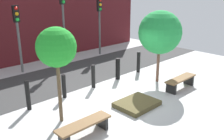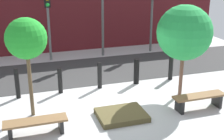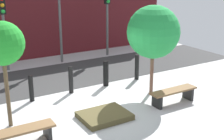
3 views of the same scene
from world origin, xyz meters
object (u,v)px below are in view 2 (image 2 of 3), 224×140
object	(u,v)px
bench_right	(199,99)
tree_behind_right_bench	(184,33)
bollard_right	(136,71)
bench_left	(36,124)
planter_bed	(121,115)
bollard_far_left	(17,83)
traffic_light_mid_east	(103,0)
tree_behind_left_bench	(26,39)
bollard_center	(100,75)
bollard_left	(60,81)
traffic_light_east	(152,5)
traffic_light_mid_west	(48,12)
bollard_far_right	(171,67)

from	to	relation	value
bench_right	tree_behind_right_bench	xyz separation A→B (m)	(-0.00, 1.18, 1.87)
bench_right	bollard_right	distance (m)	2.84
bollard_right	tree_behind_right_bench	bearing A→B (deg)	-53.33
bench_left	bench_right	size ratio (longest dim) A/B	0.99
planter_bed	bollard_right	bearing A→B (deg)	59.03
bollard_far_left	bollard_right	size ratio (longest dim) A/B	1.08
bollard_far_left	traffic_light_mid_east	world-z (taller)	traffic_light_mid_east
tree_behind_left_bench	bollard_center	bearing A→B (deg)	29.70
bollard_left	traffic_light_east	xyz separation A→B (m)	(5.31, 3.98, 1.92)
planter_bed	bollard_center	distance (m)	2.46
bollard_center	traffic_light_mid_west	xyz separation A→B (m)	(-1.28, 3.98, 1.77)
traffic_light_east	planter_bed	bearing A→B (deg)	-121.05
tree_behind_left_bench	bollard_left	size ratio (longest dim) A/B	3.25
bollard_far_left	planter_bed	bearing A→B (deg)	-39.80
traffic_light_mid_west	traffic_light_mid_east	bearing A→B (deg)	0.03
tree_behind_left_bench	bollard_left	bearing A→B (deg)	53.33
tree_behind_right_bench	traffic_light_east	size ratio (longest dim) A/B	0.92
planter_bed	bollard_far_right	world-z (taller)	bollard_far_right
tree_behind_left_bench	bollard_right	bearing A→B (deg)	19.90
bench_left	bench_right	distance (m)	5.05
bollard_left	traffic_light_mid_east	distance (m)	5.33
planter_bed	bollard_far_left	size ratio (longest dim) A/B	1.34
bollard_left	traffic_light_mid_east	bearing A→B (deg)	55.49
tree_behind_right_bench	bollard_far_right	bearing A→B (deg)	75.19
bollard_center	bollard_far_right	size ratio (longest dim) A/B	0.96
bench_left	tree_behind_left_bench	xyz separation A→B (m)	(0.00, 1.18, 2.07)
bollard_left	traffic_light_east	distance (m)	6.91
bollard_left	traffic_light_mid_west	bearing A→B (deg)	87.58
tree_behind_left_bench	bollard_left	world-z (taller)	tree_behind_left_bench
tree_behind_left_bench	tree_behind_right_bench	size ratio (longest dim) A/B	0.95
planter_bed	bollard_right	xyz separation A→B (m)	(1.45, 2.42, 0.41)
tree_behind_right_bench	bollard_far_right	world-z (taller)	tree_behind_right_bench
traffic_light_mid_east	bollard_far_right	bearing A→B (deg)	-67.84
tree_behind_right_bench	bollard_center	xyz separation A→B (m)	(-2.52, 1.44, -1.72)
bollard_left	traffic_light_east	world-z (taller)	traffic_light_east
bench_left	bollard_far_left	xyz separation A→B (m)	(-0.38, 2.62, 0.23)
bollard_far_right	traffic_light_mid_west	bearing A→B (deg)	136.48
bollard_far_right	traffic_light_east	distance (m)	4.50
bench_left	tree_behind_right_bench	bearing A→B (deg)	13.51
bollard_left	traffic_light_mid_east	world-z (taller)	traffic_light_mid_east
tree_behind_right_bench	bollard_right	distance (m)	2.49
bench_right	bollard_far_left	world-z (taller)	bollard_far_left
bollard_far_left	traffic_light_mid_west	distance (m)	4.63
planter_bed	bollard_right	distance (m)	2.85
bollard_center	traffic_light_east	xyz separation A→B (m)	(3.85, 3.98, 1.89)
traffic_light_east	bollard_center	bearing A→B (deg)	-134.07
bollard_left	traffic_light_east	size ratio (longest dim) A/B	0.27
tree_behind_left_bench	traffic_light_mid_west	world-z (taller)	traffic_light_mid_west
bollard_far_right	traffic_light_mid_west	world-z (taller)	traffic_light_mid_west
planter_bed	bollard_far_right	bearing A→B (deg)	39.80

